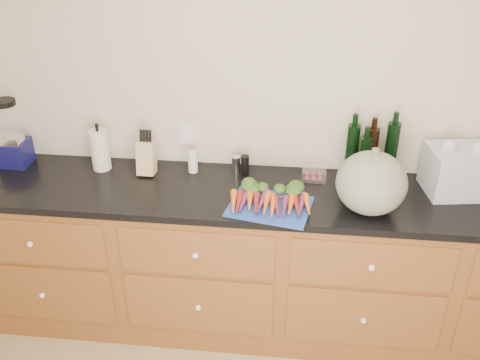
# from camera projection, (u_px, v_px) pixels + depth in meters

# --- Properties ---
(wall_back) EXTENTS (4.10, 0.05, 2.60)m
(wall_back) POSITION_uv_depth(u_px,v_px,m) (291.00, 108.00, 3.00)
(wall_back) COLOR beige
(wall_back) RESTS_ON ground
(cabinets) EXTENTS (3.60, 0.64, 0.90)m
(cabinets) POSITION_uv_depth(u_px,v_px,m) (283.00, 264.00, 3.14)
(cabinets) COLOR brown
(cabinets) RESTS_ON ground
(countertop) EXTENTS (3.64, 0.62, 0.04)m
(countertop) POSITION_uv_depth(u_px,v_px,m) (286.00, 196.00, 2.91)
(countertop) COLOR black
(countertop) RESTS_ON cabinets
(cutting_board) EXTENTS (0.46, 0.38, 0.01)m
(cutting_board) POSITION_uv_depth(u_px,v_px,m) (270.00, 207.00, 2.76)
(cutting_board) COLOR #2346A7
(cutting_board) RESTS_ON countertop
(carrots) EXTENTS (0.42, 0.28, 0.06)m
(carrots) POSITION_uv_depth(u_px,v_px,m) (270.00, 199.00, 2.78)
(carrots) COLOR orange
(carrots) RESTS_ON cutting_board
(squash) EXTENTS (0.36, 0.36, 0.32)m
(squash) POSITION_uv_depth(u_px,v_px,m) (371.00, 183.00, 2.67)
(squash) COLOR #606E5C
(squash) RESTS_ON countertop
(blender_appliance) EXTENTS (0.16, 0.16, 0.40)m
(blender_appliance) POSITION_uv_depth(u_px,v_px,m) (11.00, 137.00, 3.10)
(blender_appliance) COLOR #0F0E45
(blender_appliance) RESTS_ON countertop
(paper_towel) EXTENTS (0.11, 0.11, 0.24)m
(paper_towel) POSITION_uv_depth(u_px,v_px,m) (100.00, 150.00, 3.08)
(paper_towel) COLOR silver
(paper_towel) RESTS_ON countertop
(knife_block) EXTENTS (0.10, 0.10, 0.19)m
(knife_block) POSITION_uv_depth(u_px,v_px,m) (147.00, 158.00, 3.05)
(knife_block) COLOR tan
(knife_block) RESTS_ON countertop
(grinder_salt) EXTENTS (0.05, 0.05, 0.13)m
(grinder_salt) POSITION_uv_depth(u_px,v_px,m) (193.00, 162.00, 3.07)
(grinder_salt) COLOR white
(grinder_salt) RESTS_ON countertop
(grinder_pepper) EXTENTS (0.05, 0.05, 0.12)m
(grinder_pepper) POSITION_uv_depth(u_px,v_px,m) (245.00, 165.00, 3.05)
(grinder_pepper) COLOR black
(grinder_pepper) RESTS_ON countertop
(canister_chrome) EXTENTS (0.05, 0.05, 0.11)m
(canister_chrome) POSITION_uv_depth(u_px,v_px,m) (236.00, 165.00, 3.05)
(canister_chrome) COLOR silver
(canister_chrome) RESTS_ON countertop
(tomato_box) EXTENTS (0.13, 0.11, 0.06)m
(tomato_box) POSITION_uv_depth(u_px,v_px,m) (314.00, 174.00, 3.02)
(tomato_box) COLOR white
(tomato_box) RESTS_ON countertop
(bottles) EXTENTS (0.28, 0.14, 0.34)m
(bottles) POSITION_uv_depth(u_px,v_px,m) (370.00, 154.00, 2.96)
(bottles) COLOR black
(bottles) RESTS_ON countertop
(grocery_bag) EXTENTS (0.38, 0.32, 0.25)m
(grocery_bag) POSITION_uv_depth(u_px,v_px,m) (459.00, 171.00, 2.85)
(grocery_bag) COLOR silver
(grocery_bag) RESTS_ON countertop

